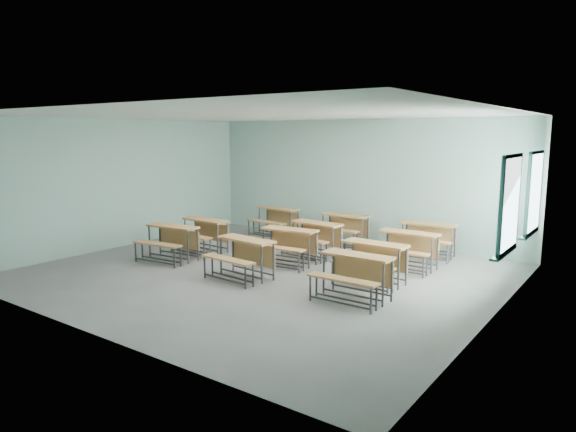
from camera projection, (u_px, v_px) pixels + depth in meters
name	position (u px, v px, depth m)	size (l,w,h in m)	color
room	(268.00, 196.00, 10.26)	(9.04, 8.04, 3.24)	gray
desk_unit_r0c0	(170.00, 237.00, 11.49)	(1.32, 0.95, 0.78)	#A8713C
desk_unit_r0c1	(242.00, 252.00, 10.06)	(1.32, 0.95, 0.78)	#A8713C
desk_unit_r0c2	(354.00, 270.00, 8.74)	(1.25, 0.84, 0.78)	#A8713C
desk_unit_r1c0	(202.00, 230.00, 12.35)	(1.29, 0.89, 0.78)	#A8713C
desk_unit_r1c1	(287.00, 241.00, 11.10)	(1.32, 0.95, 0.78)	#A8713C
desk_unit_r1c2	(372.00, 257.00, 9.67)	(1.27, 0.87, 0.78)	#A8713C
desk_unit_r2c1	(314.00, 234.00, 11.91)	(1.31, 0.94, 0.78)	#A8713C
desk_unit_r2c2	(406.00, 245.00, 10.75)	(1.25, 0.85, 0.78)	#A8713C
desk_unit_r3c0	(276.00, 217.00, 14.28)	(1.30, 0.92, 0.78)	#A8713C
desk_unit_r3c1	(343.00, 225.00, 13.10)	(1.25, 0.85, 0.78)	#A8713C
desk_unit_r3c2	(427.00, 235.00, 11.83)	(1.33, 0.97, 0.78)	#A8713C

